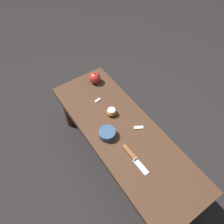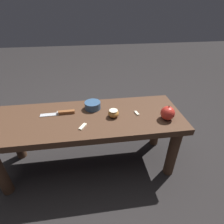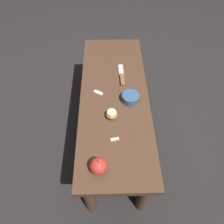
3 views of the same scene
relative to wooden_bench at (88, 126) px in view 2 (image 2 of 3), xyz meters
The scene contains 8 objects.
ground_plane 0.35m from the wooden_bench, ahead, with size 8.00×8.00×0.00m, color black.
wooden_bench is the anchor object (origin of this frame).
knife 0.18m from the wooden_bench, 160.59° to the left, with size 0.21×0.04×0.02m.
apple_whole 0.50m from the wooden_bench, 10.50° to the right, with size 0.08×0.08×0.10m.
apple_cut 0.19m from the wooden_bench, ahead, with size 0.07×0.07×0.05m.
apple_slice_near_knife 0.13m from the wooden_bench, 104.81° to the right, with size 0.05×0.06×0.01m.
apple_slice_center 0.32m from the wooden_bench, ahead, with size 0.02×0.05×0.01m.
bowl 0.14m from the wooden_bench, 67.39° to the left, with size 0.10×0.10×0.05m.
Camera 2 is at (0.03, -0.90, 1.04)m, focal length 28.00 mm.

